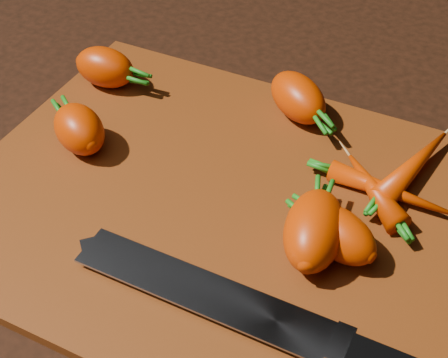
% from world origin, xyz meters
% --- Properties ---
extents(ground, '(2.00, 2.00, 0.01)m').
position_xyz_m(ground, '(0.00, 0.00, -0.01)').
color(ground, black).
extents(cutting_board, '(0.50, 0.40, 0.01)m').
position_xyz_m(cutting_board, '(0.00, 0.00, 0.01)').
color(cutting_board, brown).
rests_on(cutting_board, ground).
extents(carrot_0, '(0.07, 0.05, 0.05)m').
position_xyz_m(carrot_0, '(-0.21, 0.11, 0.04)').
color(carrot_0, '#C13000').
rests_on(carrot_0, cutting_board).
extents(carrot_1, '(0.08, 0.08, 0.05)m').
position_xyz_m(carrot_1, '(-0.16, 0.01, 0.04)').
color(carrot_1, '#C13000').
rests_on(carrot_1, cutting_board).
extents(carrot_2, '(0.09, 0.09, 0.05)m').
position_xyz_m(carrot_2, '(0.02, 0.16, 0.04)').
color(carrot_2, '#C13000').
rests_on(carrot_2, cutting_board).
extents(carrot_3, '(0.07, 0.10, 0.05)m').
position_xyz_m(carrot_3, '(0.10, -0.02, 0.04)').
color(carrot_3, '#C13000').
rests_on(carrot_3, cutting_board).
extents(carrot_4, '(0.09, 0.07, 0.04)m').
position_xyz_m(carrot_4, '(0.12, -0.01, 0.03)').
color(carrot_4, '#C13000').
rests_on(carrot_4, cutting_board).
extents(carrot_5, '(0.06, 0.13, 0.03)m').
position_xyz_m(carrot_5, '(0.16, 0.12, 0.03)').
color(carrot_5, '#C13000').
rests_on(carrot_5, cutting_board).
extents(carrot_6, '(0.13, 0.03, 0.02)m').
position_xyz_m(carrot_6, '(0.15, 0.07, 0.02)').
color(carrot_6, '#C13000').
rests_on(carrot_6, cutting_board).
extents(carrot_7, '(0.09, 0.09, 0.03)m').
position_xyz_m(carrot_7, '(0.13, 0.07, 0.02)').
color(carrot_7, '#C13000').
rests_on(carrot_7, cutting_board).
extents(knife, '(0.37, 0.04, 0.02)m').
position_xyz_m(knife, '(0.06, -0.11, 0.02)').
color(knife, gray).
rests_on(knife, cutting_board).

